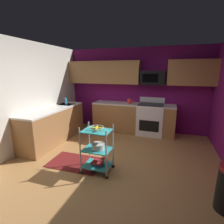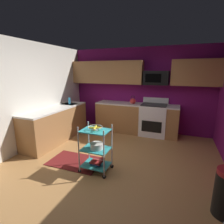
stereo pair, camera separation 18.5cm
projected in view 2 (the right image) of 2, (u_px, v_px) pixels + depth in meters
name	position (u px, v px, depth m)	size (l,w,h in m)	color
floor	(111.00, 166.00, 3.56)	(4.40, 4.80, 0.04)	#A87542
wall_back	(139.00, 90.00, 5.45)	(4.52, 0.06, 2.60)	#6B1156
wall_left	(23.00, 97.00, 4.04)	(0.06, 4.80, 2.60)	silver
counter_run	(101.00, 121.00, 5.08)	(3.45, 2.76, 0.92)	#9E6B3D
oven_range	(153.00, 119.00, 5.16)	(0.76, 0.65, 1.10)	white
upper_cabinets	(135.00, 73.00, 5.19)	(4.40, 0.33, 0.70)	#9E6B3D
microwave	(156.00, 78.00, 4.97)	(0.70, 0.39, 0.40)	black
rolling_cart	(96.00, 149.00, 3.27)	(0.58, 0.41, 0.91)	silver
fruit_bowl	(95.00, 128.00, 3.17)	(0.27, 0.27, 0.07)	silver
mixing_bowl_large	(97.00, 146.00, 3.24)	(0.25, 0.25, 0.11)	silver
book_stack	(96.00, 163.00, 3.33)	(0.22, 0.17, 0.07)	#1E4C8C
kettle	(133.00, 101.00, 5.26)	(0.21, 0.18, 0.26)	red
dish_soap_bottle	(69.00, 101.00, 5.15)	(0.06, 0.06, 0.20)	#2D8CBF
floor_rug	(75.00, 161.00, 3.69)	(1.10, 0.70, 0.01)	maroon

